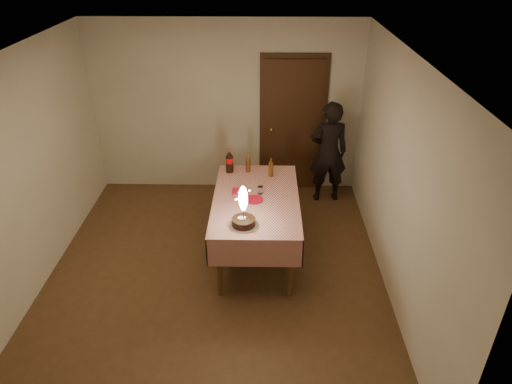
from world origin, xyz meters
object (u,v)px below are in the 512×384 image
at_px(red_cup, 245,194).
at_px(clear_cup, 260,190).
at_px(cola_bottle, 230,161).
at_px(amber_bottle_right, 271,168).
at_px(red_plate, 254,200).
at_px(birthday_cake, 243,215).
at_px(dining_table, 256,206).
at_px(photographer, 328,152).
at_px(amber_bottle_left, 248,163).

relative_size(red_cup, clear_cup, 1.11).
xyz_separation_m(cola_bottle, amber_bottle_right, (0.54, -0.11, -0.03)).
bearing_deg(cola_bottle, red_plate, -65.02).
height_order(birthday_cake, red_cup, birthday_cake).
relative_size(dining_table, cola_bottle, 5.42).
bearing_deg(photographer, red_cup, -129.12).
xyz_separation_m(amber_bottle_left, amber_bottle_right, (0.30, -0.13, 0.00)).
bearing_deg(red_plate, cola_bottle, 114.98).
bearing_deg(dining_table, birthday_cake, -101.90).
bearing_deg(photographer, dining_table, -125.79).
xyz_separation_m(cola_bottle, photographer, (1.40, 0.77, -0.22)).
xyz_separation_m(red_plate, cola_bottle, (-0.34, 0.72, 0.15)).
bearing_deg(dining_table, photographer, 54.21).
relative_size(cola_bottle, photographer, 0.20).
relative_size(birthday_cake, amber_bottle_left, 1.87).
bearing_deg(red_plate, birthday_cake, -100.85).
bearing_deg(amber_bottle_right, clear_cup, -106.55).
bearing_deg(amber_bottle_left, amber_bottle_right, -23.05).
bearing_deg(red_cup, cola_bottle, 108.30).
bearing_deg(amber_bottle_left, clear_cup, -73.83).
distance_m(dining_table, red_plate, 0.13).
distance_m(amber_bottle_right, photographer, 1.25).
bearing_deg(amber_bottle_right, birthday_cake, -105.03).
xyz_separation_m(birthday_cake, photographer, (1.16, 2.03, -0.19)).
bearing_deg(amber_bottle_left, red_cup, -91.59).
height_order(dining_table, red_plate, red_plate).
bearing_deg(clear_cup, photographer, 53.47).
height_order(clear_cup, amber_bottle_left, amber_bottle_left).
distance_m(amber_bottle_left, photographer, 1.39).
bearing_deg(dining_table, amber_bottle_left, 99.78).
relative_size(birthday_cake, clear_cup, 5.30).
xyz_separation_m(dining_table, birthday_cake, (-0.12, -0.59, 0.24)).
bearing_deg(red_plate, red_cup, 156.01).
relative_size(red_plate, clear_cup, 2.44).
relative_size(clear_cup, cola_bottle, 0.28).
height_order(red_plate, amber_bottle_right, amber_bottle_right).
bearing_deg(dining_table, red_plate, -111.56).
distance_m(cola_bottle, amber_bottle_left, 0.24).
bearing_deg(clear_cup, red_cup, -149.48).
height_order(clear_cup, photographer, photographer).
xyz_separation_m(birthday_cake, red_cup, (-0.01, 0.58, -0.08)).
xyz_separation_m(clear_cup, amber_bottle_right, (0.13, 0.45, 0.07)).
relative_size(red_plate, photographer, 0.14).
bearing_deg(photographer, amber_bottle_right, -133.96).
xyz_separation_m(red_cup, amber_bottle_left, (0.02, 0.68, 0.07)).
bearing_deg(cola_bottle, red_cup, -71.70).
height_order(red_cup, photographer, photographer).
height_order(dining_table, clear_cup, clear_cup).
height_order(dining_table, amber_bottle_left, amber_bottle_left).
height_order(birthday_cake, photographer, photographer).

